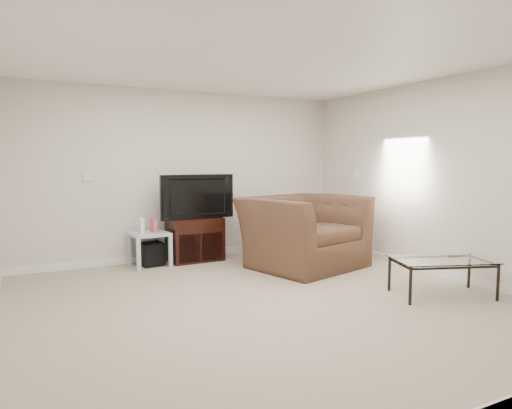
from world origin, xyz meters
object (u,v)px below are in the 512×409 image
recliner (304,220)px  coffee_table (442,277)px  side_table (150,249)px  subwoofer (151,254)px  tv_stand (194,239)px  television (195,196)px

recliner → coffee_table: recliner is taller
side_table → subwoofer: bearing=37.5°
tv_stand → side_table: tv_stand is taller
side_table → subwoofer: (0.03, 0.02, -0.07)m
recliner → side_table: bearing=137.3°
tv_stand → side_table: bearing=-175.0°
subwoofer → television: bearing=1.7°
television → side_table: television is taller
television → side_table: bearing=-178.8°
television → subwoofer: television is taller
television → side_table: (-0.69, -0.04, -0.72)m
tv_stand → coffee_table: 3.45m
tv_stand → subwoofer: size_ratio=2.48×
side_table → recliner: size_ratio=0.33×
coffee_table → television: bearing=121.1°
subwoofer → coffee_table: coffee_table is taller
tv_stand → coffee_table: bearing=-60.2°
subwoofer → coffee_table: size_ratio=0.30×
subwoofer → recliner: bearing=-28.7°
television → side_table: 1.00m
side_table → television: bearing=3.4°
tv_stand → television: television is taller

